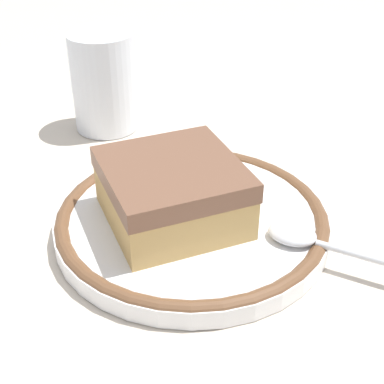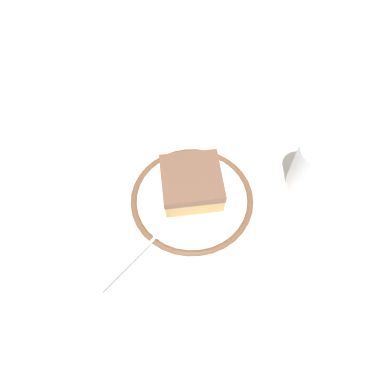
% 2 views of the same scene
% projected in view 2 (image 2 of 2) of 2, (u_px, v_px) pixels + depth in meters
% --- Properties ---
extents(ground_plane, '(2.40, 2.40, 0.00)m').
position_uv_depth(ground_plane, '(218.00, 209.00, 0.59)').
color(ground_plane, '#B7B2A8').
extents(placemat, '(0.52, 0.39, 0.00)m').
position_uv_depth(placemat, '(218.00, 209.00, 0.59)').
color(placemat, beige).
rests_on(placemat, ground_plane).
extents(plate, '(0.20, 0.20, 0.02)m').
position_uv_depth(plate, '(192.00, 200.00, 0.59)').
color(plate, white).
rests_on(plate, placemat).
extents(cake_slice, '(0.11, 0.11, 0.05)m').
position_uv_depth(cake_slice, '(192.00, 183.00, 0.57)').
color(cake_slice, tan).
rests_on(cake_slice, plate).
extents(spoon, '(0.13, 0.09, 0.01)m').
position_uv_depth(spoon, '(154.00, 238.00, 0.54)').
color(spoon, silver).
rests_on(spoon, plate).
extents(cup, '(0.06, 0.06, 0.10)m').
position_uv_depth(cup, '(310.00, 169.00, 0.58)').
color(cup, white).
rests_on(cup, placemat).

